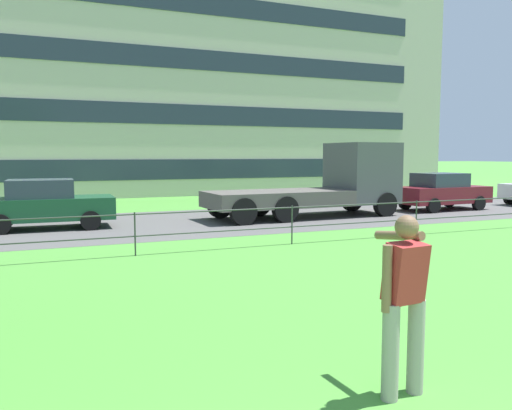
% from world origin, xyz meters
% --- Properties ---
extents(street_strip, '(80.00, 7.28, 0.01)m').
position_xyz_m(street_strip, '(0.00, 16.40, 0.00)').
color(street_strip, '#565454').
rests_on(street_strip, ground).
extents(park_fence, '(31.91, 0.04, 1.00)m').
position_xyz_m(park_fence, '(0.00, 11.04, 0.67)').
color(park_fence, '#333833').
rests_on(park_fence, ground).
extents(person_thrower, '(0.51, 0.80, 1.73)m').
position_xyz_m(person_thrower, '(1.13, 3.11, 0.94)').
color(person_thrower, gray).
rests_on(person_thrower, ground).
extents(car_dark_green_far_right, '(4.04, 1.89, 1.54)m').
position_xyz_m(car_dark_green_far_right, '(-1.81, 16.47, 0.78)').
color(car_dark_green_far_right, '#194C2D').
rests_on(car_dark_green_far_right, ground).
extents(flatbed_truck_center, '(7.38, 2.65, 2.75)m').
position_xyz_m(flatbed_truck_center, '(8.11, 16.10, 1.22)').
color(flatbed_truck_center, '#4C4C51').
rests_on(flatbed_truck_center, ground).
extents(car_maroon_left, '(4.06, 1.94, 1.54)m').
position_xyz_m(car_maroon_left, '(13.51, 16.09, 0.78)').
color(car_maroon_left, maroon).
rests_on(car_maroon_left, ground).
extents(apartment_building_background, '(39.48, 15.53, 18.42)m').
position_xyz_m(apartment_building_background, '(3.86, 34.93, 9.22)').
color(apartment_building_background, beige).
rests_on(apartment_building_background, ground).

